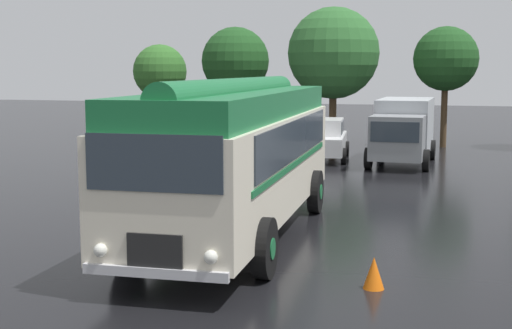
{
  "coord_description": "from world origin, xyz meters",
  "views": [
    {
      "loc": [
        5.19,
        -14.97,
        3.68
      ],
      "look_at": [
        0.63,
        1.39,
        1.4
      ],
      "focal_mm": 50.0,
      "sensor_mm": 36.0,
      "label": 1
    }
  ],
  "objects": [
    {
      "name": "tree_centre",
      "position": [
        -0.66,
        20.09,
        4.42
      ],
      "size": [
        4.49,
        4.49,
        6.7
      ],
      "color": "#4C3823",
      "rests_on": "ground"
    },
    {
      "name": "tree_left_of_centre",
      "position": [
        -5.77,
        20.26,
        4.1
      ],
      "size": [
        3.46,
        3.46,
        5.82
      ],
      "color": "#4C3823",
      "rests_on": "ground"
    },
    {
      "name": "car_mid_left",
      "position": [
        0.09,
        13.66,
        0.85
      ],
      "size": [
        2.29,
        4.35,
        1.66
      ],
      "color": "silver",
      "rests_on": "ground"
    },
    {
      "name": "ground_plane",
      "position": [
        0.0,
        0.0,
        0.0
      ],
      "size": [
        120.0,
        120.0,
        0.0
      ],
      "primitive_type": "plane",
      "color": "black"
    },
    {
      "name": "vintage_bus",
      "position": [
        0.63,
        -0.12,
        1.89
      ],
      "size": [
        3.17,
        10.22,
        3.49
      ],
      "color": "silver",
      "rests_on": "ground"
    },
    {
      "name": "tree_right_of_centre",
      "position": [
        4.71,
        19.67,
        4.18
      ],
      "size": [
        3.01,
        3.01,
        5.66
      ],
      "color": "#4C3823",
      "rests_on": "ground"
    },
    {
      "name": "box_van",
      "position": [
        3.28,
        13.44,
        1.36
      ],
      "size": [
        2.45,
        5.82,
        2.5
      ],
      "color": "#B2B7BC",
      "rests_on": "ground"
    },
    {
      "name": "car_near_left",
      "position": [
        -2.61,
        13.64,
        0.85
      ],
      "size": [
        1.99,
        4.22,
        1.66
      ],
      "color": "#4C5156",
      "rests_on": "ground"
    },
    {
      "name": "tree_far_left",
      "position": [
        -9.92,
        20.18,
        3.54
      ],
      "size": [
        2.83,
        2.83,
        4.97
      ],
      "color": "#4C3823",
      "rests_on": "ground"
    },
    {
      "name": "traffic_cone",
      "position": [
        3.98,
        -3.22,
        0.28
      ],
      "size": [
        0.36,
        0.36,
        0.55
      ],
      "primitive_type": "cone",
      "color": "orange",
      "rests_on": "ground"
    }
  ]
}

